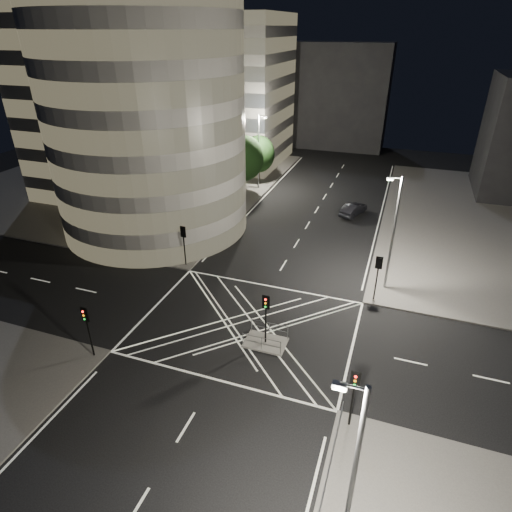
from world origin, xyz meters
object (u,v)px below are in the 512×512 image
at_px(traffic_signal_nr, 354,389).
at_px(traffic_signal_island, 266,310).
at_px(central_island, 265,343).
at_px(street_lamp_left_far, 259,150).
at_px(traffic_signal_fl, 184,239).
at_px(street_lamp_left_near, 200,193).
at_px(street_lamp_right_far, 393,231).
at_px(sedan, 353,209).
at_px(street_lamp_right_near, 351,478).
at_px(traffic_signal_nl, 87,323).
at_px(traffic_signal_fr, 378,270).

distance_m(traffic_signal_nr, traffic_signal_island, 8.62).
relative_size(central_island, street_lamp_left_far, 0.30).
bearing_deg(street_lamp_left_far, central_island, -70.05).
distance_m(traffic_signal_fl, street_lamp_left_near, 5.86).
relative_size(street_lamp_right_far, sedan, 2.22).
bearing_deg(street_lamp_left_near, traffic_signal_island, -49.73).
distance_m(central_island, traffic_signal_fl, 13.91).
distance_m(traffic_signal_nr, street_lamp_right_near, 7.69).
xyz_separation_m(traffic_signal_fl, sedan, (13.28, 18.11, -2.17)).
height_order(traffic_signal_nl, traffic_signal_nr, same).
height_order(traffic_signal_nr, traffic_signal_island, same).
relative_size(traffic_signal_fr, street_lamp_right_far, 0.40).
xyz_separation_m(central_island, traffic_signal_nr, (6.80, -5.30, 2.84)).
bearing_deg(traffic_signal_fl, street_lamp_right_near, -48.76).
height_order(central_island, traffic_signal_nr, traffic_signal_nr).
relative_size(traffic_signal_fr, street_lamp_right_near, 0.40).
distance_m(traffic_signal_fr, street_lamp_right_near, 20.97).
distance_m(central_island, traffic_signal_fr, 11.10).
xyz_separation_m(street_lamp_right_far, sedan, (-4.96, 15.91, -4.80)).
relative_size(traffic_signal_nl, street_lamp_left_near, 0.40).
bearing_deg(traffic_signal_fl, traffic_signal_nl, -90.00).
distance_m(street_lamp_left_near, sedan, 19.57).
bearing_deg(traffic_signal_island, central_island, 0.00).
relative_size(traffic_signal_fl, traffic_signal_nl, 1.00).
bearing_deg(street_lamp_left_near, traffic_signal_nr, -45.87).
bearing_deg(street_lamp_left_near, traffic_signal_fr, -15.92).
xyz_separation_m(traffic_signal_fr, sedan, (-4.32, 18.11, -2.17)).
height_order(central_island, street_lamp_left_near, street_lamp_left_near).
distance_m(traffic_signal_island, street_lamp_right_near, 14.78).
relative_size(central_island, sedan, 0.67).
relative_size(street_lamp_right_near, sedan, 2.22).
relative_size(traffic_signal_island, street_lamp_left_near, 0.40).
relative_size(traffic_signal_fl, street_lamp_left_near, 0.40).
xyz_separation_m(central_island, traffic_signal_island, (0.00, 0.00, 2.84)).
distance_m(street_lamp_left_near, street_lamp_right_far, 19.11).
height_order(traffic_signal_nr, street_lamp_right_far, street_lamp_right_far).
bearing_deg(traffic_signal_fl, street_lamp_right_far, 6.88).
distance_m(traffic_signal_fl, traffic_signal_nl, 13.60).
xyz_separation_m(central_island, sedan, (2.48, 26.41, 0.67)).
relative_size(street_lamp_left_far, sedan, 2.22).
distance_m(traffic_signal_nr, sedan, 32.07).
xyz_separation_m(street_lamp_left_near, street_lamp_left_far, (0.00, 18.00, 0.00)).
height_order(traffic_signal_nl, street_lamp_right_far, street_lamp_right_far).
xyz_separation_m(traffic_signal_fl, street_lamp_right_near, (18.24, -20.80, 2.63)).
relative_size(street_lamp_left_near, street_lamp_right_near, 1.00).
height_order(central_island, traffic_signal_island, traffic_signal_island).
height_order(traffic_signal_fl, traffic_signal_nr, same).
height_order(traffic_signal_nr, sedan, traffic_signal_nr).
bearing_deg(sedan, street_lamp_left_near, 62.54).
relative_size(central_island, traffic_signal_island, 0.75).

